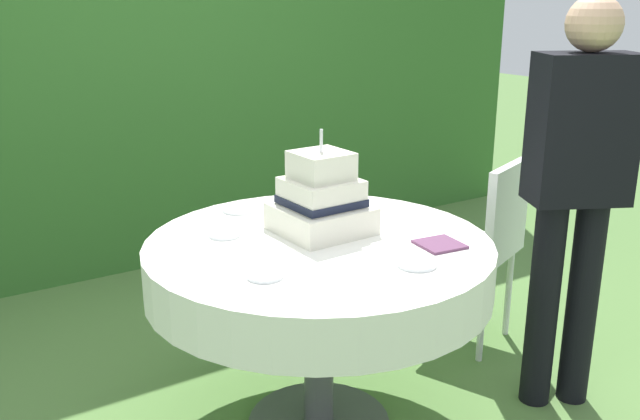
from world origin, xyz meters
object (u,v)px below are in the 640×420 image
at_px(wedding_cake, 321,200).
at_px(serving_plate_near, 225,234).
at_px(napkin_stack, 440,244).
at_px(serving_plate_far, 265,275).
at_px(cake_table, 319,267).
at_px(serving_plate_left, 417,264).
at_px(garden_chair, 484,236).
at_px(standing_person, 576,181).
at_px(serving_plate_right, 239,210).

distance_m(wedding_cake, serving_plate_near, 0.37).
bearing_deg(napkin_stack, serving_plate_far, 172.72).
bearing_deg(serving_plate_near, wedding_cake, -24.05).
bearing_deg(cake_table, serving_plate_left, -69.22).
bearing_deg(cake_table, garden_chair, 8.62).
bearing_deg(standing_person, serving_plate_left, 179.65).
bearing_deg(wedding_cake, serving_plate_far, -144.71).
bearing_deg(serving_plate_right, wedding_cake, -69.86).
relative_size(serving_plate_near, serving_plate_far, 1.00).
bearing_deg(serving_plate_right, napkin_stack, -61.60).
bearing_deg(serving_plate_right, garden_chair, -17.04).
distance_m(cake_table, wedding_cake, 0.25).
relative_size(wedding_cake, standing_person, 0.24).
relative_size(cake_table, napkin_stack, 8.59).
height_order(cake_table, serving_plate_far, serving_plate_far).
height_order(cake_table, serving_plate_right, serving_plate_right).
bearing_deg(wedding_cake, serving_plate_near, 155.95).
distance_m(wedding_cake, standing_person, 0.96).
relative_size(garden_chair, standing_person, 0.56).
distance_m(cake_table, serving_plate_near, 0.36).
height_order(cake_table, napkin_stack, napkin_stack).
bearing_deg(garden_chair, cake_table, -171.38).
height_order(serving_plate_left, napkin_stack, serving_plate_left).
distance_m(wedding_cake, serving_plate_left, 0.48).
bearing_deg(garden_chair, napkin_stack, -147.81).
bearing_deg(garden_chair, serving_plate_near, 176.25).
relative_size(wedding_cake, serving_plate_far, 3.31).
xyz_separation_m(serving_plate_near, serving_plate_right, (0.18, 0.25, 0.00)).
xyz_separation_m(serving_plate_far, serving_plate_left, (0.46, -0.18, 0.00)).
distance_m(serving_plate_right, napkin_stack, 0.85).
relative_size(serving_plate_far, serving_plate_left, 0.89).
bearing_deg(serving_plate_left, serving_plate_right, 104.21).
distance_m(cake_table, serving_plate_far, 0.39).
height_order(serving_plate_far, standing_person, standing_person).
relative_size(serving_plate_near, serving_plate_right, 0.86).
distance_m(garden_chair, standing_person, 0.66).
bearing_deg(standing_person, garden_chair, 79.97).
bearing_deg(cake_table, wedding_cake, 52.16).
bearing_deg(napkin_stack, standing_person, -10.22).
relative_size(serving_plate_left, serving_plate_right, 0.98).
bearing_deg(serving_plate_left, wedding_cake, 98.85).
height_order(serving_plate_far, serving_plate_left, same).
xyz_separation_m(cake_table, wedding_cake, (0.07, 0.09, 0.22)).
bearing_deg(serving_plate_near, serving_plate_far, -98.44).
bearing_deg(cake_table, napkin_stack, -39.19).
distance_m(serving_plate_left, standing_person, 0.79).
distance_m(serving_plate_far, serving_plate_left, 0.49).
xyz_separation_m(serving_plate_left, standing_person, (0.77, -0.00, 0.17)).
height_order(serving_plate_near, garden_chair, garden_chair).
relative_size(serving_plate_near, serving_plate_left, 0.88).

